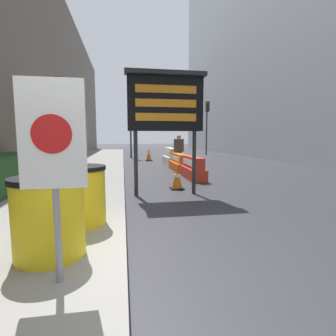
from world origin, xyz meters
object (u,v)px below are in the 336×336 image
object	(u,v)px
message_board	(166,104)
traffic_cone_near	(177,178)
warning_sign	(53,148)
jersey_barrier_white	(170,158)
jersey_barrier_orange_far	(179,163)
traffic_cone_mid	(149,155)
pedestrian_worker	(179,148)
barrel_drum_middle	(80,195)
jersey_barrier_red_striped	(193,169)
barrel_drum_foreground	(49,216)
traffic_light_far_side	(207,117)
traffic_light_near_curb	(131,116)

from	to	relation	value
message_board	traffic_cone_near	distance (m)	2.15
warning_sign	jersey_barrier_white	size ratio (longest dim) A/B	0.86
jersey_barrier_orange_far	traffic_cone_mid	size ratio (longest dim) A/B	2.63
jersey_barrier_white	pedestrian_worker	size ratio (longest dim) A/B	1.31
traffic_cone_near	traffic_cone_mid	size ratio (longest dim) A/B	0.85
barrel_drum_middle	warning_sign	world-z (taller)	warning_sign
jersey_barrier_red_striped	jersey_barrier_white	world-z (taller)	jersey_barrier_white
barrel_drum_middle	message_board	bearing A→B (deg)	55.17
message_board	jersey_barrier_white	bearing A→B (deg)	78.97
warning_sign	traffic_cone_mid	world-z (taller)	warning_sign
warning_sign	message_board	distance (m)	4.58
traffic_cone_near	pedestrian_worker	bearing A→B (deg)	77.36
barrel_drum_foreground	jersey_barrier_white	bearing A→B (deg)	72.99
traffic_light_far_side	message_board	bearing A→B (deg)	-111.76
jersey_barrier_red_striped	traffic_cone_near	xyz separation A→B (m)	(-0.96, -1.83, -0.02)
jersey_barrier_orange_far	traffic_light_near_curb	distance (m)	8.32
warning_sign	pedestrian_worker	size ratio (longest dim) A/B	1.12
warning_sign	message_board	bearing A→B (deg)	68.19
jersey_barrier_red_striped	pedestrian_worker	xyz separation A→B (m)	(0.22, 3.45, 0.61)
jersey_barrier_red_striped	jersey_barrier_orange_far	bearing A→B (deg)	90.00
traffic_light_far_side	traffic_cone_mid	bearing A→B (deg)	-137.04
message_board	jersey_barrier_orange_far	size ratio (longest dim) A/B	1.49
warning_sign	pedestrian_worker	world-z (taller)	warning_sign
warning_sign	traffic_light_near_curb	size ratio (longest dim) A/B	0.44
message_board	traffic_light_far_side	xyz separation A→B (m)	(6.09, 15.25, 0.93)
warning_sign	jersey_barrier_white	distance (m)	11.84
barrel_drum_foreground	jersey_barrier_red_striped	distance (m)	6.94
traffic_cone_near	barrel_drum_middle	bearing A→B (deg)	-124.34
jersey_barrier_white	barrel_drum_middle	bearing A→B (deg)	-107.90
jersey_barrier_white	traffic_cone_near	world-z (taller)	jersey_barrier_white
barrel_drum_foreground	message_board	bearing A→B (deg)	62.04
warning_sign	traffic_cone_mid	distance (m)	14.47
barrel_drum_foreground	traffic_cone_mid	distance (m)	13.88
pedestrian_worker	message_board	bearing A→B (deg)	-70.60
pedestrian_worker	traffic_cone_mid	bearing A→B (deg)	139.33
barrel_drum_middle	jersey_barrier_white	world-z (taller)	barrel_drum_middle
barrel_drum_middle	traffic_cone_mid	distance (m)	12.79
traffic_cone_mid	traffic_light_far_side	size ratio (longest dim) A/B	0.18
barrel_drum_foreground	traffic_cone_mid	world-z (taller)	barrel_drum_foreground
traffic_cone_mid	pedestrian_worker	bearing A→B (deg)	-75.32
warning_sign	jersey_barrier_orange_far	bearing A→B (deg)	71.20
traffic_cone_mid	traffic_light_far_side	xyz separation A→B (m)	(5.53, 5.15, 2.86)
traffic_cone_mid	message_board	bearing A→B (deg)	-93.14
traffic_light_near_curb	pedestrian_worker	xyz separation A→B (m)	(2.12, -6.54, -2.02)
jersey_barrier_red_striped	pedestrian_worker	bearing A→B (deg)	86.31
warning_sign	traffic_light_far_side	xyz separation A→B (m)	(7.75, 19.41, 1.87)
barrel_drum_foreground	traffic_cone_near	size ratio (longest dim) A/B	1.34
jersey_barrier_orange_far	traffic_cone_mid	xyz separation A→B (m)	(-0.86, 5.23, 0.06)
jersey_barrier_orange_far	traffic_light_far_side	distance (m)	11.76
warning_sign	jersey_barrier_white	xyz separation A→B (m)	(3.07, 11.39, -0.97)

